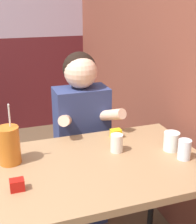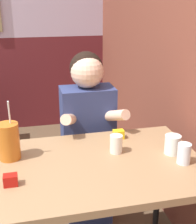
# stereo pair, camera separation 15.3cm
# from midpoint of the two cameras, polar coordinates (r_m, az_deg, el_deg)

# --- Properties ---
(brick_wall_right) EXTENTS (0.08, 4.67, 2.70)m
(brick_wall_right) POSITION_cam_midpoint_polar(r_m,az_deg,el_deg) (2.60, 10.78, 16.04)
(brick_wall_right) COLOR brown
(brick_wall_right) RESTS_ON ground_plane
(main_table) EXTENTS (1.08, 0.72, 0.76)m
(main_table) POSITION_cam_midpoint_polar(r_m,az_deg,el_deg) (1.58, 2.25, -11.65)
(main_table) COLOR #93704C
(main_table) RESTS_ON ground_plane
(person_seated) EXTENTS (0.42, 0.41, 1.21)m
(person_seated) POSITION_cam_midpoint_polar(r_m,az_deg,el_deg) (2.07, 0.26, -4.87)
(person_seated) COLOR navy
(person_seated) RESTS_ON ground_plane
(cocktail_pitcher) EXTENTS (0.11, 0.11, 0.31)m
(cocktail_pitcher) POSITION_cam_midpoint_polar(r_m,az_deg,el_deg) (1.58, -13.36, -5.30)
(cocktail_pitcher) COLOR #C6661E
(cocktail_pitcher) RESTS_ON main_table
(glass_near_pitcher) EXTENTS (0.07, 0.07, 0.10)m
(glass_near_pitcher) POSITION_cam_midpoint_polar(r_m,az_deg,el_deg) (1.59, 18.16, -7.30)
(glass_near_pitcher) COLOR silver
(glass_near_pitcher) RESTS_ON main_table
(glass_center) EXTENTS (0.08, 0.08, 0.10)m
(glass_center) POSITION_cam_midpoint_polar(r_m,az_deg,el_deg) (1.67, 16.07, -5.80)
(glass_center) COLOR silver
(glass_center) RESTS_ON main_table
(glass_far_side) EXTENTS (0.07, 0.07, 0.10)m
(glass_far_side) POSITION_cam_midpoint_polar(r_m,az_deg,el_deg) (1.63, 6.05, -5.88)
(glass_far_side) COLOR silver
(glass_far_side) RESTS_ON main_table
(condiment_ketchup) EXTENTS (0.06, 0.04, 0.05)m
(condiment_ketchup) POSITION_cam_midpoint_polar(r_m,az_deg,el_deg) (1.39, -12.64, -12.14)
(condiment_ketchup) COLOR #B7140F
(condiment_ketchup) RESTS_ON main_table
(condiment_mustard) EXTENTS (0.06, 0.04, 0.05)m
(condiment_mustard) POSITION_cam_midpoint_polar(r_m,az_deg,el_deg) (1.80, 6.22, -4.14)
(condiment_mustard) COLOR yellow
(condiment_mustard) RESTS_ON main_table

